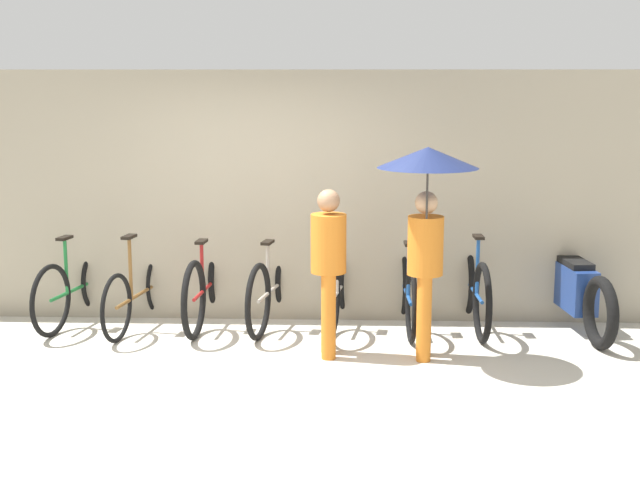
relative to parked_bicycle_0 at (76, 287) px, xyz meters
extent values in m
plane|color=beige|center=(2.03, -1.75, -0.38)|extent=(30.00, 30.00, 0.00)
cube|color=gray|center=(2.03, 0.27, 0.91)|extent=(13.07, 0.12, 2.58)
torus|color=black|center=(0.10, 0.48, -0.02)|extent=(0.19, 0.72, 0.72)
torus|color=black|center=(-0.10, -0.49, -0.02)|extent=(0.19, 0.72, 0.72)
cylinder|color=#19662D|center=(0.00, -0.01, -0.02)|extent=(0.23, 0.97, 0.04)
cylinder|color=#19662D|center=(-0.04, -0.17, 0.26)|extent=(0.04, 0.04, 0.55)
cube|color=black|center=(-0.04, -0.17, 0.55)|extent=(0.13, 0.21, 0.03)
cylinder|color=#19662D|center=(0.10, 0.48, 0.30)|extent=(0.04, 0.04, 0.64)
cylinder|color=#19662D|center=(0.10, 0.48, 0.62)|extent=(0.44, 0.12, 0.03)
torus|color=black|center=(0.76, 0.44, -0.04)|extent=(0.15, 0.67, 0.67)
torus|color=black|center=(0.59, -0.64, -0.04)|extent=(0.15, 0.67, 0.67)
cylinder|color=brown|center=(0.68, -0.10, -0.04)|extent=(0.21, 1.09, 0.04)
cylinder|color=brown|center=(0.64, -0.29, 0.26)|extent=(0.04, 0.04, 0.61)
cube|color=black|center=(0.64, -0.29, 0.59)|extent=(0.12, 0.21, 0.03)
cylinder|color=brown|center=(0.76, 0.44, 0.32)|extent=(0.04, 0.04, 0.73)
cylinder|color=brown|center=(0.76, 0.44, 0.69)|extent=(0.44, 0.10, 0.03)
torus|color=black|center=(1.40, 0.53, 0.01)|extent=(0.13, 0.78, 0.78)
torus|color=black|center=(1.31, -0.52, 0.01)|extent=(0.13, 0.78, 0.78)
cylinder|color=maroon|center=(1.35, 0.01, 0.01)|extent=(0.12, 1.05, 0.04)
cylinder|color=maroon|center=(1.34, -0.18, 0.26)|extent=(0.04, 0.04, 0.50)
cube|color=black|center=(1.34, -0.18, 0.52)|extent=(0.11, 0.21, 0.03)
cylinder|color=maroon|center=(1.40, 0.53, 0.34)|extent=(0.04, 0.04, 0.65)
cylinder|color=maroon|center=(1.40, 0.53, 0.66)|extent=(0.44, 0.06, 0.03)
torus|color=black|center=(2.13, 0.53, 0.00)|extent=(0.19, 0.75, 0.75)
torus|color=black|center=(1.93, -0.51, 0.00)|extent=(0.19, 0.75, 0.75)
cylinder|color=#A59E93|center=(2.03, 0.01, 0.00)|extent=(0.23, 1.05, 0.04)
cylinder|color=#A59E93|center=(2.00, -0.17, 0.25)|extent=(0.04, 0.04, 0.50)
cube|color=black|center=(2.00, -0.17, 0.52)|extent=(0.12, 0.21, 0.03)
cylinder|color=#A59E93|center=(2.13, 0.53, 0.29)|extent=(0.04, 0.04, 0.58)
cylinder|color=#A59E93|center=(2.13, 0.53, 0.58)|extent=(0.44, 0.11, 0.03)
torus|color=black|center=(2.77, 0.48, 0.00)|extent=(0.16, 0.77, 0.76)
torus|color=black|center=(2.64, -0.47, 0.00)|extent=(0.16, 0.77, 0.76)
cylinder|color=#A59E93|center=(2.71, 0.01, 0.00)|extent=(0.17, 0.96, 0.04)
cylinder|color=#A59E93|center=(2.68, -0.16, 0.23)|extent=(0.04, 0.04, 0.46)
cube|color=black|center=(2.68, -0.16, 0.48)|extent=(0.12, 0.21, 0.03)
cylinder|color=#A59E93|center=(2.77, 0.48, 0.32)|extent=(0.04, 0.04, 0.62)
cylinder|color=#A59E93|center=(2.77, 0.48, 0.63)|extent=(0.44, 0.09, 0.03)
torus|color=black|center=(3.37, 0.42, -0.01)|extent=(0.08, 0.75, 0.75)
torus|color=black|center=(3.40, -0.55, -0.01)|extent=(0.08, 0.75, 0.75)
cylinder|color=#19478C|center=(3.38, -0.06, -0.01)|extent=(0.07, 0.97, 0.04)
cylinder|color=#19478C|center=(3.39, -0.23, 0.25)|extent=(0.04, 0.04, 0.52)
cube|color=black|center=(3.39, -0.23, 0.52)|extent=(0.10, 0.20, 0.03)
cylinder|color=#19478C|center=(3.37, 0.42, 0.32)|extent=(0.04, 0.04, 0.65)
cylinder|color=#19478C|center=(3.37, 0.42, 0.65)|extent=(0.44, 0.04, 0.03)
torus|color=black|center=(4.04, 0.45, 0.01)|extent=(0.09, 0.78, 0.78)
torus|color=black|center=(4.08, -0.52, 0.01)|extent=(0.09, 0.78, 0.78)
cylinder|color=#19478C|center=(4.06, -0.04, 0.01)|extent=(0.07, 0.97, 0.04)
cylinder|color=#19478C|center=(4.07, -0.21, 0.29)|extent=(0.04, 0.04, 0.57)
cube|color=black|center=(4.07, -0.21, 0.59)|extent=(0.10, 0.20, 0.03)
cylinder|color=#19478C|center=(4.04, 0.45, 0.36)|extent=(0.04, 0.04, 0.69)
cylinder|color=#19478C|center=(4.04, 0.45, 0.71)|extent=(0.44, 0.04, 0.03)
cylinder|color=#C66B1E|center=(2.62, -0.90, 0.01)|extent=(0.13, 0.13, 0.78)
cylinder|color=#C66B1E|center=(2.63, -1.08, 0.01)|extent=(0.13, 0.13, 0.78)
cylinder|color=#C66B1E|center=(2.62, -0.99, 0.67)|extent=(0.32, 0.32, 0.53)
sphere|color=#997051|center=(2.62, -0.99, 1.05)|extent=(0.20, 0.20, 0.20)
cylinder|color=#C66B1E|center=(3.49, -0.93, 0.01)|extent=(0.13, 0.13, 0.78)
cylinder|color=#C66B1E|center=(3.48, -1.11, 0.01)|extent=(0.13, 0.13, 0.78)
cylinder|color=#C66B1E|center=(3.48, -1.02, 0.66)|extent=(0.32, 0.32, 0.53)
sphere|color=tan|center=(3.48, -1.02, 1.04)|extent=(0.20, 0.20, 0.20)
cylinder|color=#332D28|center=(3.48, -1.16, 1.03)|extent=(0.02, 0.02, 0.68)
cone|color=#19234C|center=(3.48, -1.16, 1.45)|extent=(0.88, 0.88, 0.18)
torus|color=black|center=(4.98, 0.73, -0.03)|extent=(0.19, 0.70, 0.69)
torus|color=black|center=(5.15, -0.68, -0.03)|extent=(0.19, 0.70, 0.69)
cube|color=navy|center=(5.06, 0.02, 0.05)|extent=(0.33, 0.81, 0.44)
cube|color=black|center=(5.06, 0.02, 0.30)|extent=(0.28, 0.57, 0.06)
cylinder|color=#B2B2B7|center=(4.98, 0.73, 0.52)|extent=(0.58, 0.10, 0.03)
camera|label=1|loc=(2.84, -8.80, 2.16)|focal=50.00mm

